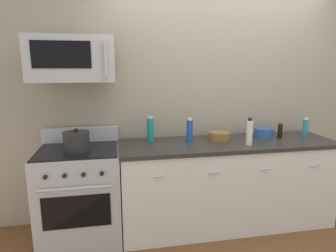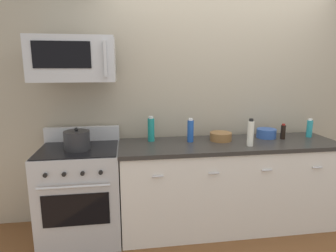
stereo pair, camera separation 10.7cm
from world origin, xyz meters
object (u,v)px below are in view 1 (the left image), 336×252
at_px(bowl_blue_mixing, 264,132).
at_px(stockpot, 76,141).
at_px(bottle_vinegar_white, 249,132).
at_px(bowl_wooden_salad, 219,136).
at_px(microwave, 72,59).
at_px(range_oven, 81,194).
at_px(bottle_dish_soap, 305,127).
at_px(bottle_soda_blue, 190,130).
at_px(bottle_sparkling_teal, 150,130).
at_px(bottle_soy_sauce_dark, 280,131).

xyz_separation_m(bowl_blue_mixing, stockpot, (-1.97, -0.19, 0.04)).
height_order(bottle_vinegar_white, bowl_wooden_salad, bottle_vinegar_white).
distance_m(bowl_wooden_salad, stockpot, 1.45).
relative_size(microwave, bottle_vinegar_white, 2.75).
distance_m(range_oven, bottle_dish_soap, 2.52).
bearing_deg(bottle_soda_blue, bottle_sparkling_teal, 167.79).
bearing_deg(stockpot, bowl_wooden_salad, 5.62).
distance_m(bottle_soda_blue, bowl_wooden_salad, 0.34).
bearing_deg(stockpot, bowl_blue_mixing, 5.48).
bearing_deg(stockpot, bottle_sparkling_teal, 17.36).
bearing_deg(bottle_sparkling_teal, bottle_soda_blue, -12.21).
relative_size(bottle_soda_blue, bottle_dish_soap, 1.21).
bearing_deg(bottle_soda_blue, range_oven, -175.74).
bearing_deg(microwave, bottle_dish_soap, 1.16).
bearing_deg(bottle_dish_soap, range_oven, -177.79).
bearing_deg(bottle_soy_sauce_dark, bowl_wooden_salad, 177.07).
bearing_deg(bottle_soda_blue, bowl_blue_mixing, 3.52).
relative_size(bowl_blue_mixing, stockpot, 0.89).
relative_size(bottle_vinegar_white, bottle_sparkling_teal, 1.03).
bearing_deg(bowl_blue_mixing, bottle_soy_sauce_dark, -29.22).
bearing_deg(microwave, range_oven, -90.29).
relative_size(bottle_soda_blue, bowl_blue_mixing, 1.18).
relative_size(bottle_soy_sauce_dark, bowl_blue_mixing, 0.79).
relative_size(bottle_sparkling_teal, bowl_wooden_salad, 1.16).
relative_size(bottle_vinegar_white, bowl_wooden_salad, 1.19).
distance_m(bottle_soda_blue, stockpot, 1.12).
distance_m(bottle_sparkling_teal, bowl_wooden_salad, 0.74).
relative_size(bottle_sparkling_teal, stockpot, 1.12).
bearing_deg(bottle_soy_sauce_dark, range_oven, -178.56).
xyz_separation_m(bottle_soy_sauce_dark, bottle_sparkling_teal, (-1.41, 0.12, 0.05)).
bearing_deg(bottle_dish_soap, bottle_vinegar_white, -162.91).
bearing_deg(bowl_wooden_salad, bottle_vinegar_white, -47.43).
xyz_separation_m(bottle_soda_blue, bowl_blue_mixing, (0.86, 0.05, -0.07)).
xyz_separation_m(range_oven, bowl_blue_mixing, (1.97, 0.14, 0.50)).
height_order(bottle_soda_blue, bowl_blue_mixing, bottle_soda_blue).
distance_m(microwave, bowl_blue_mixing, 2.12).
xyz_separation_m(range_oven, microwave, (0.00, 0.04, 1.28)).
distance_m(bottle_sparkling_teal, stockpot, 0.75).
bearing_deg(microwave, bottle_soy_sauce_dark, 0.23).
relative_size(range_oven, bottle_soy_sauce_dark, 6.44).
bearing_deg(bottle_vinegar_white, bottle_soy_sauce_dark, 23.77).
bearing_deg(bottle_vinegar_white, bowl_blue_mixing, 42.27).
bearing_deg(range_oven, bowl_blue_mixing, 3.94).
bearing_deg(bottle_soy_sauce_dark, bowl_blue_mixing, 150.78).
relative_size(range_oven, bottle_sparkling_teal, 4.05).
bearing_deg(bottle_soy_sauce_dark, stockpot, -177.12).
bearing_deg(bottle_soy_sauce_dark, microwave, -179.77).
distance_m(microwave, bottle_vinegar_white, 1.81).
xyz_separation_m(bottle_sparkling_teal, stockpot, (-0.71, -0.22, -0.03)).
height_order(microwave, bowl_blue_mixing, microwave).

